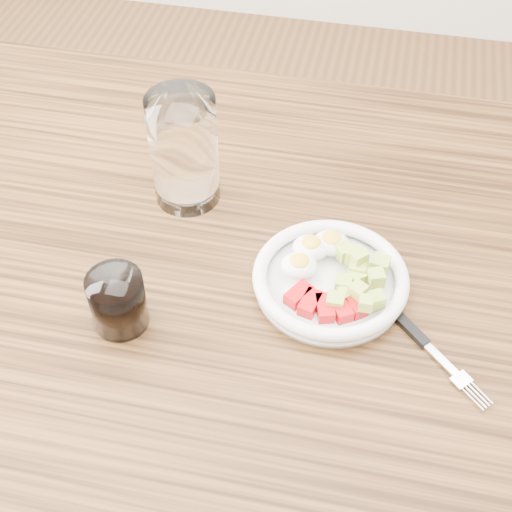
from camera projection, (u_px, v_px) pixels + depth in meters
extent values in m
cube|color=#593618|center=(262.00, 289.00, 0.91)|extent=(1.50, 0.90, 0.04)
cylinder|color=white|center=(330.00, 285.00, 0.88)|extent=(0.19, 0.19, 0.01)
torus|color=white|center=(331.00, 277.00, 0.87)|extent=(0.19, 0.19, 0.02)
cube|color=red|center=(299.00, 295.00, 0.85)|extent=(0.03, 0.04, 0.02)
cube|color=red|center=(310.00, 303.00, 0.84)|extent=(0.03, 0.04, 0.02)
cube|color=red|center=(325.00, 308.00, 0.84)|extent=(0.03, 0.04, 0.02)
cube|color=red|center=(341.00, 308.00, 0.84)|extent=(0.03, 0.04, 0.02)
cube|color=red|center=(355.00, 304.00, 0.84)|extent=(0.04, 0.04, 0.02)
ellipsoid|color=white|center=(311.00, 248.00, 0.89)|extent=(0.05, 0.04, 0.03)
ellipsoid|color=yellow|center=(311.00, 242.00, 0.88)|extent=(0.02, 0.02, 0.01)
ellipsoid|color=white|center=(331.00, 243.00, 0.90)|extent=(0.05, 0.04, 0.03)
ellipsoid|color=yellow|center=(332.00, 237.00, 0.89)|extent=(0.02, 0.02, 0.01)
ellipsoid|color=white|center=(299.00, 266.00, 0.87)|extent=(0.05, 0.04, 0.03)
ellipsoid|color=yellow|center=(300.00, 261.00, 0.86)|extent=(0.02, 0.02, 0.01)
cube|color=#BCC84D|center=(366.00, 303.00, 0.82)|extent=(0.02, 0.02, 0.02)
cube|color=#BCC84D|center=(356.00, 256.00, 0.87)|extent=(0.03, 0.03, 0.02)
cube|color=#BCC84D|center=(335.00, 302.00, 0.84)|extent=(0.02, 0.02, 0.02)
cube|color=#BCC84D|center=(358.00, 291.00, 0.84)|extent=(0.02, 0.02, 0.02)
cube|color=#BCC84D|center=(358.00, 269.00, 0.87)|extent=(0.02, 0.02, 0.02)
cube|color=#BCC84D|center=(380.00, 265.00, 0.87)|extent=(0.02, 0.02, 0.02)
cube|color=#BCC84D|center=(376.00, 278.00, 0.86)|extent=(0.02, 0.02, 0.02)
cube|color=#BCC84D|center=(366.00, 272.00, 0.87)|extent=(0.02, 0.02, 0.02)
cube|color=#BCC84D|center=(357.00, 278.00, 0.87)|extent=(0.03, 0.03, 0.02)
cube|color=#BCC84D|center=(343.00, 284.00, 0.86)|extent=(0.02, 0.02, 0.02)
cube|color=#BCC84D|center=(358.00, 257.00, 0.87)|extent=(0.03, 0.03, 0.02)
cube|color=#BCC84D|center=(376.00, 300.00, 0.84)|extent=(0.02, 0.02, 0.02)
cube|color=#BCC84D|center=(346.00, 295.00, 0.85)|extent=(0.02, 0.02, 0.02)
cube|color=#BCC84D|center=(344.00, 252.00, 0.89)|extent=(0.03, 0.03, 0.02)
cube|color=black|center=(400.00, 319.00, 0.85)|extent=(0.07, 0.07, 0.01)
cube|color=silver|center=(442.00, 361.00, 0.81)|extent=(0.04, 0.04, 0.00)
cube|color=silver|center=(461.00, 380.00, 0.79)|extent=(0.03, 0.03, 0.00)
cylinder|color=silver|center=(473.00, 399.00, 0.77)|extent=(0.02, 0.02, 0.00)
cylinder|color=silver|center=(476.00, 397.00, 0.78)|extent=(0.02, 0.02, 0.00)
cylinder|color=silver|center=(479.00, 395.00, 0.78)|extent=(0.02, 0.02, 0.00)
cylinder|color=silver|center=(482.00, 393.00, 0.78)|extent=(0.02, 0.02, 0.00)
cylinder|color=white|center=(184.00, 150.00, 0.94)|extent=(0.09, 0.09, 0.16)
cylinder|color=white|center=(118.00, 301.00, 0.82)|extent=(0.07, 0.07, 0.08)
cylinder|color=black|center=(118.00, 302.00, 0.82)|extent=(0.06, 0.06, 0.06)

